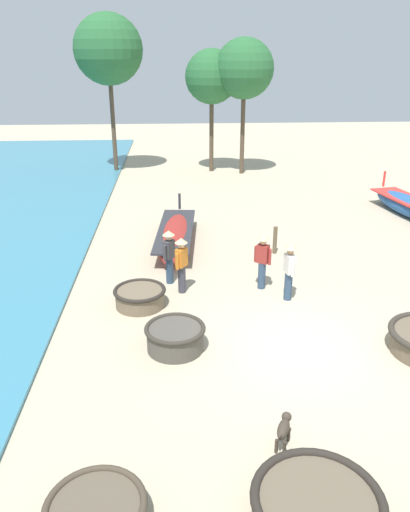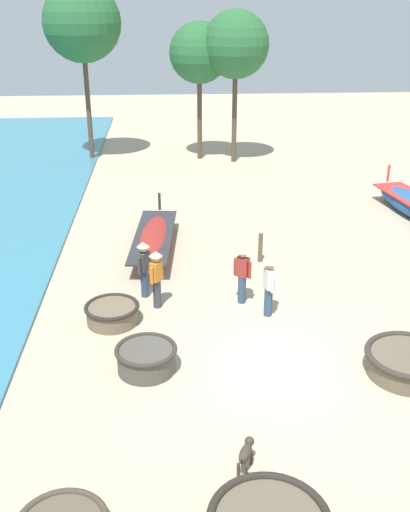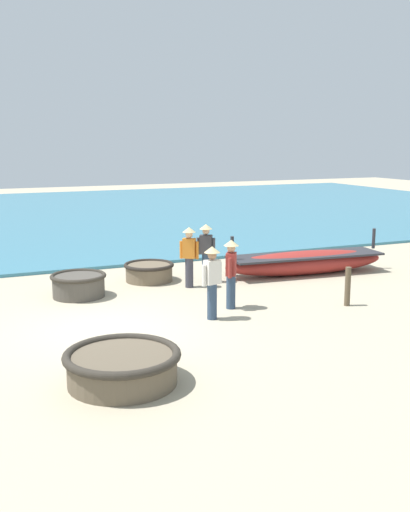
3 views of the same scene
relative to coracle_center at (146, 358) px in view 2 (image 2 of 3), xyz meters
The scene contains 14 objects.
ground_plane 2.96m from the coracle_center, ahead, with size 80.00×80.00×0.00m, color tan.
coracle_center is the anchor object (origin of this frame).
coracle_far_left 5.92m from the coracle_center, ahead, with size 1.96×1.96×0.57m.
coracle_upturned 2.41m from the coracle_center, 113.09° to the left, with size 1.44×1.44×0.52m.
long_boat_white_hull 6.83m from the coracle_center, 89.41° to the left, with size 1.61×5.24×1.27m.
fisherman_crouching 4.00m from the coracle_center, 36.34° to the left, with size 0.36×0.52×1.67m.
fisherman_standing_right 3.70m from the coracle_center, 92.11° to the left, with size 0.37×0.46×1.67m.
fisherman_with_hat 3.06m from the coracle_center, 85.79° to the left, with size 0.37×0.45×1.67m.
fisherman_standing_left 4.08m from the coracle_center, 50.48° to the left, with size 0.46×0.37×1.67m.
dog 3.74m from the coracle_center, 59.88° to the right, with size 0.39×0.64×0.55m.
mooring_post_shoreline 6.78m from the coracle_center, 59.08° to the left, with size 0.14×0.14×0.96m, color brown.
tree_leftmost 19.34m from the coracle_center, 77.68° to the left, with size 3.18×3.18×7.24m.
tree_tall_back 19.63m from the coracle_center, 83.12° to the left, with size 2.94×2.94×6.69m.
tree_left_mid 20.32m from the coracle_center, 99.75° to the left, with size 3.72×3.72×8.46m.
Camera 2 is at (-2.34, -11.46, 7.98)m, focal length 42.00 mm.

